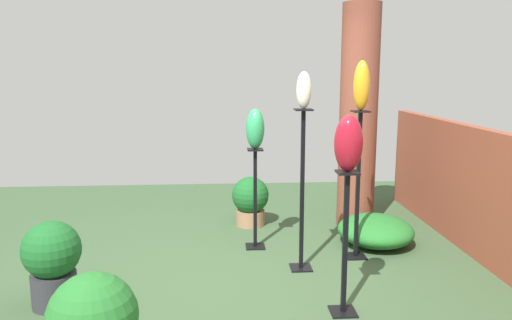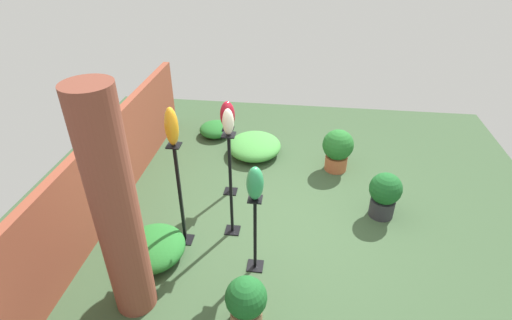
{
  "view_description": "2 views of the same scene",
  "coord_description": "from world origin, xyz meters",
  "px_view_note": "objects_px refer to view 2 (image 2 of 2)",
  "views": [
    {
      "loc": [
        4.1,
        -0.11,
        1.86
      ],
      "look_at": [
        0.22,
        0.16,
        1.16
      ],
      "focal_mm": 35.0,
      "sensor_mm": 36.0,
      "label": 1
    },
    {
      "loc": [
        -4.45,
        -0.23,
        3.77
      ],
      "look_at": [
        0.19,
        0.36,
        0.85
      ],
      "focal_mm": 28.0,
      "sensor_mm": 36.0,
      "label": 2
    }
  ],
  "objects_px": {
    "art_vase_amber": "(172,127)",
    "art_vase_ruby": "(228,115)",
    "potted_plant_walkway_edge": "(385,194)",
    "pedestal_amber": "(181,200)",
    "art_vase_jade": "(255,183)",
    "potted_plant_front_right": "(338,149)",
    "pedestal_ruby": "(230,164)",
    "brick_pillar": "(116,212)",
    "pedestal_ivory": "(231,190)",
    "pedestal_jade": "(255,237)",
    "art_vase_ivory": "(228,122)",
    "potted_plant_near_pillar": "(246,301)"
  },
  "relations": [
    {
      "from": "pedestal_ivory",
      "to": "pedestal_jade",
      "type": "height_order",
      "value": "pedestal_ivory"
    },
    {
      "from": "art_vase_ivory",
      "to": "potted_plant_near_pillar",
      "type": "bearing_deg",
      "value": -163.92
    },
    {
      "from": "pedestal_ivory",
      "to": "art_vase_amber",
      "type": "distance_m",
      "value": 1.2
    },
    {
      "from": "pedestal_ivory",
      "to": "art_vase_ivory",
      "type": "height_order",
      "value": "art_vase_ivory"
    },
    {
      "from": "potted_plant_front_right",
      "to": "pedestal_amber",
      "type": "bearing_deg",
      "value": 134.34
    },
    {
      "from": "art_vase_ruby",
      "to": "potted_plant_near_pillar",
      "type": "relative_size",
      "value": 0.71
    },
    {
      "from": "pedestal_amber",
      "to": "pedestal_ivory",
      "type": "relative_size",
      "value": 0.97
    },
    {
      "from": "brick_pillar",
      "to": "potted_plant_walkway_edge",
      "type": "xyz_separation_m",
      "value": [
        1.92,
        -2.95,
        -0.93
      ]
    },
    {
      "from": "pedestal_ruby",
      "to": "art_vase_ruby",
      "type": "xyz_separation_m",
      "value": [
        0.0,
        0.0,
        0.82
      ]
    },
    {
      "from": "pedestal_ruby",
      "to": "potted_plant_walkway_edge",
      "type": "height_order",
      "value": "pedestal_ruby"
    },
    {
      "from": "pedestal_ivory",
      "to": "art_vase_ivory",
      "type": "distance_m",
      "value": 0.98
    },
    {
      "from": "pedestal_amber",
      "to": "art_vase_jade",
      "type": "relative_size",
      "value": 3.57
    },
    {
      "from": "pedestal_ivory",
      "to": "potted_plant_near_pillar",
      "type": "xyz_separation_m",
      "value": [
        -1.39,
        -0.4,
        -0.39
      ]
    },
    {
      "from": "potted_plant_near_pillar",
      "to": "potted_plant_walkway_edge",
      "type": "xyz_separation_m",
      "value": [
        2.01,
        -1.68,
        0.07
      ]
    },
    {
      "from": "brick_pillar",
      "to": "pedestal_jade",
      "type": "bearing_deg",
      "value": -61.28
    },
    {
      "from": "potted_plant_near_pillar",
      "to": "pedestal_jade",
      "type": "bearing_deg",
      "value": 0.43
    },
    {
      "from": "potted_plant_near_pillar",
      "to": "pedestal_ivory",
      "type": "bearing_deg",
      "value": 16.08
    },
    {
      "from": "pedestal_jade",
      "to": "potted_plant_front_right",
      "type": "xyz_separation_m",
      "value": [
        2.38,
        -1.08,
        -0.08
      ]
    },
    {
      "from": "art_vase_ivory",
      "to": "potted_plant_front_right",
      "type": "xyz_separation_m",
      "value": [
        1.77,
        -1.48,
        -1.28
      ]
    },
    {
      "from": "brick_pillar",
      "to": "pedestal_amber",
      "type": "xyz_separation_m",
      "value": [
        1.04,
        -0.27,
        -0.62
      ]
    },
    {
      "from": "potted_plant_near_pillar",
      "to": "potted_plant_front_right",
      "type": "height_order",
      "value": "potted_plant_front_right"
    },
    {
      "from": "brick_pillar",
      "to": "potted_plant_near_pillar",
      "type": "xyz_separation_m",
      "value": [
        -0.09,
        -1.27,
        -0.99
      ]
    },
    {
      "from": "brick_pillar",
      "to": "potted_plant_near_pillar",
      "type": "height_order",
      "value": "brick_pillar"
    },
    {
      "from": "pedestal_amber",
      "to": "potted_plant_front_right",
      "type": "bearing_deg",
      "value": -45.66
    },
    {
      "from": "art_vase_ruby",
      "to": "potted_plant_walkway_edge",
      "type": "bearing_deg",
      "value": -96.95
    },
    {
      "from": "potted_plant_front_right",
      "to": "brick_pillar",
      "type": "bearing_deg",
      "value": 142.64
    },
    {
      "from": "pedestal_amber",
      "to": "pedestal_ruby",
      "type": "xyz_separation_m",
      "value": [
        1.15,
        -0.41,
        -0.17
      ]
    },
    {
      "from": "art_vase_ivory",
      "to": "potted_plant_near_pillar",
      "type": "height_order",
      "value": "art_vase_ivory"
    },
    {
      "from": "brick_pillar",
      "to": "art_vase_amber",
      "type": "xyz_separation_m",
      "value": [
        1.04,
        -0.27,
        0.41
      ]
    },
    {
      "from": "art_vase_amber",
      "to": "potted_plant_front_right",
      "type": "distance_m",
      "value": 3.18
    },
    {
      "from": "art_vase_amber",
      "to": "art_vase_ruby",
      "type": "xyz_separation_m",
      "value": [
        1.15,
        -0.41,
        -0.38
      ]
    },
    {
      "from": "pedestal_ruby",
      "to": "potted_plant_front_right",
      "type": "distance_m",
      "value": 1.89
    },
    {
      "from": "art_vase_ruby",
      "to": "art_vase_ivory",
      "type": "relative_size",
      "value": 1.26
    },
    {
      "from": "pedestal_ruby",
      "to": "art_vase_ruby",
      "type": "relative_size",
      "value": 2.68
    },
    {
      "from": "pedestal_jade",
      "to": "potted_plant_near_pillar",
      "type": "height_order",
      "value": "pedestal_jade"
    },
    {
      "from": "art_vase_amber",
      "to": "art_vase_ivory",
      "type": "relative_size",
      "value": 1.43
    },
    {
      "from": "pedestal_ruby",
      "to": "art_vase_jade",
      "type": "height_order",
      "value": "art_vase_jade"
    },
    {
      "from": "brick_pillar",
      "to": "art_vase_amber",
      "type": "height_order",
      "value": "brick_pillar"
    },
    {
      "from": "pedestal_jade",
      "to": "art_vase_ivory",
      "type": "distance_m",
      "value": 1.4
    },
    {
      "from": "pedestal_ivory",
      "to": "art_vase_ruby",
      "type": "xyz_separation_m",
      "value": [
        0.89,
        0.19,
        0.63
      ]
    },
    {
      "from": "pedestal_amber",
      "to": "art_vase_amber",
      "type": "relative_size",
      "value": 3.11
    },
    {
      "from": "art_vase_ruby",
      "to": "potted_plant_walkway_edge",
      "type": "relative_size",
      "value": 0.6
    },
    {
      "from": "art_vase_ruby",
      "to": "pedestal_ruby",
      "type": "bearing_deg",
      "value": -90.0
    },
    {
      "from": "brick_pillar",
      "to": "art_vase_amber",
      "type": "bearing_deg",
      "value": -14.47
    },
    {
      "from": "pedestal_jade",
      "to": "art_vase_amber",
      "type": "height_order",
      "value": "art_vase_amber"
    },
    {
      "from": "pedestal_jade",
      "to": "art_vase_jade",
      "type": "relative_size",
      "value": 2.57
    },
    {
      "from": "art_vase_amber",
      "to": "potted_plant_front_right",
      "type": "xyz_separation_m",
      "value": [
        2.03,
        -2.07,
        -1.31
      ]
    },
    {
      "from": "brick_pillar",
      "to": "potted_plant_front_right",
      "type": "xyz_separation_m",
      "value": [
        3.07,
        -2.34,
        -0.9
      ]
    },
    {
      "from": "pedestal_ruby",
      "to": "art_vase_jade",
      "type": "bearing_deg",
      "value": -158.74
    },
    {
      "from": "brick_pillar",
      "to": "art_vase_ruby",
      "type": "bearing_deg",
      "value": -17.11
    }
  ]
}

